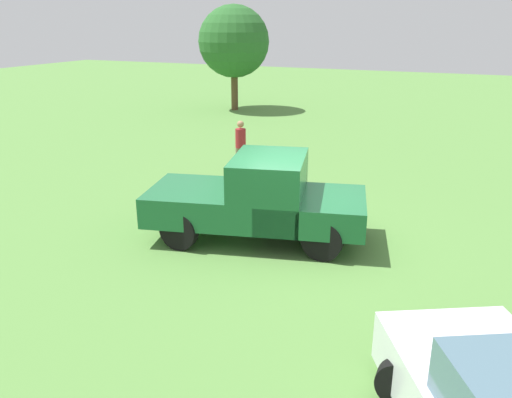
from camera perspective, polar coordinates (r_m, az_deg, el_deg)
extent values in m
plane|color=#54843D|center=(11.11, 3.55, -4.82)|extent=(80.00, 80.00, 0.00)
cylinder|color=black|center=(10.76, -8.48, -3.41)|extent=(0.83, 0.22, 0.83)
cylinder|color=black|center=(12.22, -6.09, -0.51)|extent=(0.83, 0.22, 0.83)
cylinder|color=black|center=(10.26, 7.29, -4.51)|extent=(0.83, 0.22, 0.83)
cylinder|color=black|center=(11.78, 7.73, -1.34)|extent=(0.83, 0.22, 0.83)
cube|color=#1E6638|center=(11.34, -6.84, -0.29)|extent=(2.23, 2.32, 0.64)
cube|color=#1E6638|center=(10.87, 1.42, 1.09)|extent=(1.88, 2.23, 1.40)
cube|color=slate|center=(10.74, 1.44, 3.33)|extent=(1.63, 2.03, 0.48)
cube|color=#1E6638|center=(10.91, 6.16, -1.17)|extent=(2.59, 2.40, 0.60)
cube|color=silver|center=(11.70, -10.80, -1.24)|extent=(0.56, 1.84, 0.16)
cylinder|color=black|center=(6.94, 15.64, -18.93)|extent=(0.62, 0.20, 0.62)
cylinder|color=#7A6B51|center=(16.10, -2.00, 4.32)|extent=(0.14, 0.14, 0.77)
cylinder|color=#7A6B51|center=(16.19, -1.37, 4.41)|extent=(0.14, 0.14, 0.77)
cylinder|color=maroon|center=(15.98, -1.71, 6.70)|extent=(0.45, 0.45, 0.58)
sphere|color=#A87A56|center=(15.90, -1.72, 8.23)|extent=(0.21, 0.21, 0.21)
cylinder|color=brown|center=(27.53, -2.38, 12.22)|extent=(0.35, 0.35, 2.37)
sphere|color=#286028|center=(27.34, -2.44, 16.93)|extent=(3.59, 3.59, 3.59)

